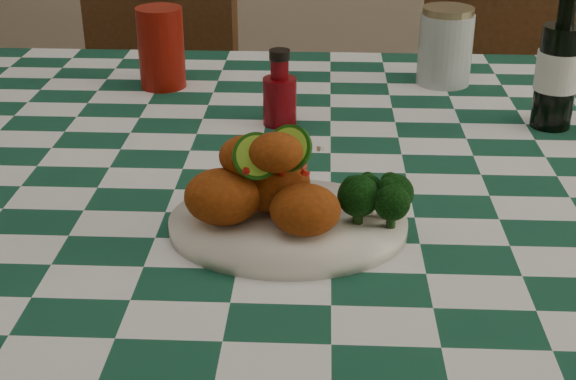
# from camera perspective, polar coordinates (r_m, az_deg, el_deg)

# --- Properties ---
(dining_table) EXTENTS (1.66, 1.06, 0.79)m
(dining_table) POSITION_cam_1_polar(r_m,az_deg,el_deg) (1.37, 2.66, -12.70)
(dining_table) COLOR #144631
(dining_table) RESTS_ON ground
(plate) EXTENTS (0.29, 0.23, 0.02)m
(plate) POSITION_cam_1_polar(r_m,az_deg,el_deg) (0.94, 0.00, -2.51)
(plate) COLOR white
(plate) RESTS_ON dining_table
(fried_chicken_pile) EXTENTS (0.17, 0.12, 0.11)m
(fried_chicken_pile) POSITION_cam_1_polar(r_m,az_deg,el_deg) (0.92, -0.80, 0.96)
(fried_chicken_pile) COLOR #993C0E
(fried_chicken_pile) RESTS_ON plate
(broccoli_side) EXTENTS (0.07, 0.07, 0.05)m
(broccoli_side) POSITION_cam_1_polar(r_m,az_deg,el_deg) (0.94, 6.28, -0.34)
(broccoli_side) COLOR black
(broccoli_side) RESTS_ON plate
(red_tumbler) EXTENTS (0.11, 0.11, 0.14)m
(red_tumbler) POSITION_cam_1_polar(r_m,az_deg,el_deg) (1.44, -9.01, 9.96)
(red_tumbler) COLOR maroon
(red_tumbler) RESTS_ON dining_table
(ketchup_bottle) EXTENTS (0.06, 0.06, 0.12)m
(ketchup_bottle) POSITION_cam_1_polar(r_m,az_deg,el_deg) (1.25, -0.59, 7.29)
(ketchup_bottle) COLOR #67050A
(ketchup_bottle) RESTS_ON dining_table
(mason_jar) EXTENTS (0.11, 0.11, 0.14)m
(mason_jar) POSITION_cam_1_polar(r_m,az_deg,el_deg) (1.47, 11.13, 10.02)
(mason_jar) COLOR #B2BCBA
(mason_jar) RESTS_ON dining_table
(beer_bottle) EXTENTS (0.07, 0.07, 0.23)m
(beer_bottle) POSITION_cam_1_polar(r_m,az_deg,el_deg) (1.29, 18.78, 9.08)
(beer_bottle) COLOR black
(beer_bottle) RESTS_ON dining_table
(wooden_chair_left) EXTENTS (0.49, 0.50, 0.88)m
(wooden_chair_left) POSITION_cam_1_polar(r_m,az_deg,el_deg) (1.98, -10.79, 1.34)
(wooden_chair_left) COLOR #472814
(wooden_chair_left) RESTS_ON ground
(wooden_chair_right) EXTENTS (0.57, 0.58, 1.00)m
(wooden_chair_right) POSITION_cam_1_polar(r_m,az_deg,el_deg) (1.96, 14.63, 2.59)
(wooden_chair_right) COLOR #472814
(wooden_chair_right) RESTS_ON ground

